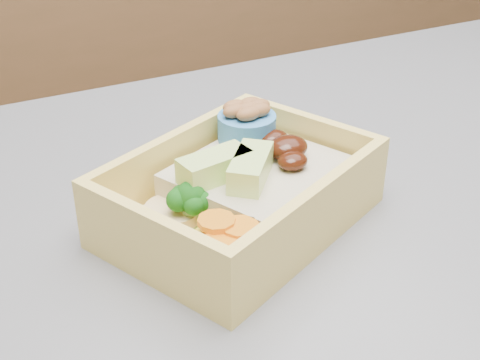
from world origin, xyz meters
name	(u,v)px	position (x,y,z in m)	size (l,w,h in m)	color
bento_box	(243,190)	(-0.05, 0.05, 0.94)	(0.21, 0.19, 0.06)	#F3D264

